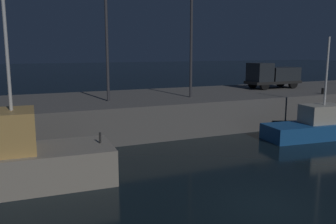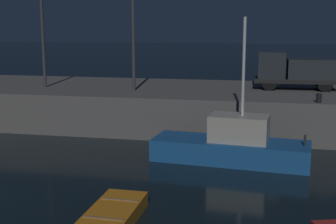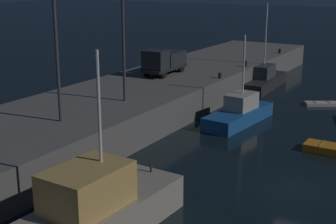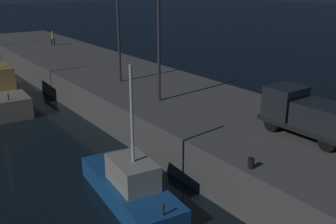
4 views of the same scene
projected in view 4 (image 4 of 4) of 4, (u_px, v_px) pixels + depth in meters
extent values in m
cube|color=#5B5956|center=(153.00, 100.00, 30.95)|extent=(77.35, 9.65, 2.36)
cylinder|color=#262626|center=(8.00, 97.00, 29.31)|extent=(0.10, 0.10, 0.50)
cube|color=#195193|center=(130.00, 190.00, 19.02)|extent=(7.45, 3.03, 1.01)
cube|color=#ADA899|center=(132.00, 172.00, 18.35)|extent=(2.81, 1.91, 1.22)
cylinder|color=silver|center=(132.00, 115.00, 17.35)|extent=(0.14, 0.14, 4.45)
cylinder|color=#262626|center=(163.00, 210.00, 16.03)|extent=(0.10, 0.10, 0.50)
cylinder|color=#38383D|center=(119.00, 32.00, 30.42)|extent=(0.20, 0.20, 7.80)
cylinder|color=#38383D|center=(159.00, 38.00, 25.38)|extent=(0.20, 0.20, 8.27)
cylinder|color=black|center=(272.00, 123.00, 21.17)|extent=(0.91, 0.30, 0.90)
cylinder|color=black|center=(291.00, 117.00, 22.09)|extent=(0.91, 0.30, 0.90)
cylinder|color=black|center=(328.00, 142.00, 18.67)|extent=(0.91, 0.30, 0.90)
cube|color=black|center=(308.00, 126.00, 20.34)|extent=(5.16, 2.04, 0.25)
cube|color=#23282D|center=(285.00, 102.00, 21.22)|extent=(1.68, 1.97, 1.64)
cube|color=#23282D|center=(326.00, 118.00, 19.41)|extent=(3.01, 2.00, 1.21)
cylinder|color=black|center=(52.00, 42.00, 48.92)|extent=(0.13, 0.13, 0.81)
cylinder|color=black|center=(55.00, 42.00, 48.99)|extent=(0.13, 0.13, 0.81)
cylinder|color=yellow|center=(53.00, 36.00, 48.72)|extent=(0.40, 0.40, 0.67)
sphere|color=tan|center=(52.00, 32.00, 48.58)|extent=(0.20, 0.20, 0.20)
cylinder|color=black|center=(251.00, 163.00, 17.03)|extent=(0.28, 0.28, 0.47)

